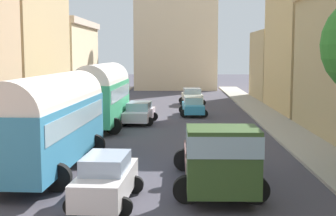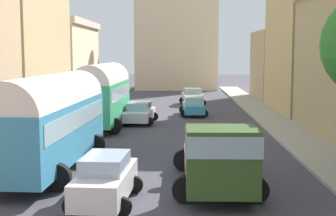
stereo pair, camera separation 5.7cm
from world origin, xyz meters
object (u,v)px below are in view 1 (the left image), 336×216
parked_bus_1 (102,92)px  car_0 (193,106)px  parked_bus_0 (52,118)px  car_2 (106,179)px  cargo_truck_0 (218,157)px  car_3 (139,112)px  car_1 (192,96)px

parked_bus_1 → car_0: parked_bus_1 is taller
parked_bus_0 → car_2: parked_bus_0 is taller
cargo_truck_0 → car_3: (-4.18, 16.48, -0.53)m
parked_bus_1 → cargo_truck_0: (6.38, -14.41, -1.04)m
car_2 → car_3: car_2 is taller
parked_bus_1 → car_2: 16.05m
parked_bus_0 → car_2: size_ratio=2.42×
parked_bus_0 → car_1: size_ratio=2.54×
cargo_truck_0 → car_1: size_ratio=1.89×
parked_bus_0 → car_2: bearing=-56.1°
parked_bus_0 → car_0: bearing=70.5°
cargo_truck_0 → car_3: bearing=104.2°
parked_bus_1 → car_3: 3.41m
cargo_truck_0 → car_1: bearing=90.5°
cargo_truck_0 → car_2: size_ratio=1.80×
car_0 → car_2: car_2 is taller
parked_bus_1 → car_1: 15.44m
car_1 → car_0: bearing=-90.7°
car_1 → car_3: bearing=-108.1°
cargo_truck_0 → car_0: 20.70m
parked_bus_0 → cargo_truck_0: bearing=-24.3°
cargo_truck_0 → car_2: (-3.70, -1.34, -0.47)m
car_0 → car_1: 7.80m
car_0 → car_3: bearing=-132.2°
cargo_truck_0 → car_0: cargo_truck_0 is taller
parked_bus_0 → car_3: parked_bus_0 is taller
cargo_truck_0 → car_2: 3.96m
parked_bus_0 → cargo_truck_0: 7.32m
cargo_truck_0 → car_0: bearing=91.0°
car_3 → car_1: bearing=71.9°
parked_bus_1 → car_0: 8.85m
cargo_truck_0 → parked_bus_0: bearing=155.7°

